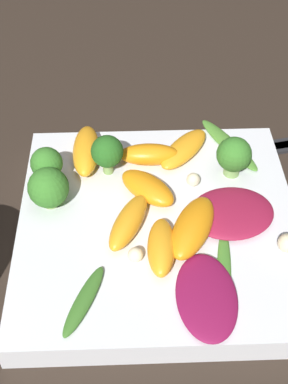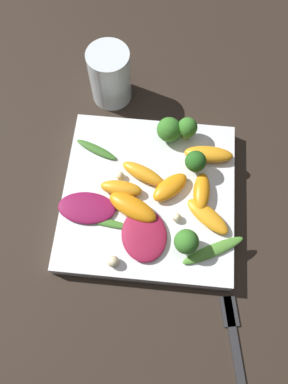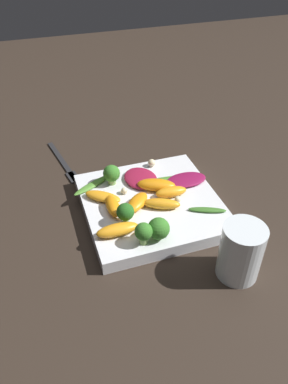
{
  "view_description": "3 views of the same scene",
  "coord_description": "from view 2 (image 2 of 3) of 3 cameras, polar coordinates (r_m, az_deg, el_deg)",
  "views": [
    {
      "loc": [
        -0.02,
        -0.32,
        0.38
      ],
      "look_at": [
        -0.01,
        0.01,
        0.05
      ],
      "focal_mm": 50.0,
      "sensor_mm": 36.0,
      "label": 1
    },
    {
      "loc": [
        0.2,
        0.01,
        0.53
      ],
      "look_at": [
        0.0,
        -0.01,
        0.04
      ],
      "focal_mm": 35.0,
      "sensor_mm": 36.0,
      "label": 2
    },
    {
      "loc": [
        -0.51,
        0.19,
        0.48
      ],
      "look_at": [
        0.01,
        0.01,
        0.04
      ],
      "focal_mm": 35.0,
      "sensor_mm": 36.0,
      "label": 3
    }
  ],
  "objects": [
    {
      "name": "macadamia_nut_1",
      "position": [
        0.55,
        -3.73,
        2.54
      ],
      "size": [
        0.01,
        0.01,
        0.01
      ],
      "color": "beige",
      "rests_on": "plate"
    },
    {
      "name": "macadamia_nut_2",
      "position": [
        0.53,
        4.96,
        -3.85
      ],
      "size": [
        0.01,
        0.01,
        0.01
      ],
      "color": "beige",
      "rests_on": "plate"
    },
    {
      "name": "radicchio_leaf_0",
      "position": [
        0.52,
        0.54,
        -6.61
      ],
      "size": [
        0.09,
        0.08,
        0.01
      ],
      "color": "maroon",
      "rests_on": "plate"
    },
    {
      "name": "broccoli_floret_3",
      "position": [
        0.57,
        3.82,
        9.45
      ],
      "size": [
        0.04,
        0.04,
        0.04
      ],
      "color": "#7A9E51",
      "rests_on": "plate"
    },
    {
      "name": "broccoli_floret_0",
      "position": [
        0.54,
        7.86,
        4.62
      ],
      "size": [
        0.03,
        0.03,
        0.04
      ],
      "color": "#7A9E51",
      "rests_on": "plate"
    },
    {
      "name": "arugula_sprig_1",
      "position": [
        0.53,
        -6.15,
        -4.55
      ],
      "size": [
        0.02,
        0.09,
        0.0
      ],
      "color": "#47842D",
      "rests_on": "plate"
    },
    {
      "name": "orange_segment_1",
      "position": [
        0.53,
        9.68,
        -3.69
      ],
      "size": [
        0.06,
        0.07,
        0.01
      ],
      "color": "orange",
      "rests_on": "plate"
    },
    {
      "name": "plate",
      "position": [
        0.56,
        0.67,
        -0.68
      ],
      "size": [
        0.25,
        0.25,
        0.03
      ],
      "color": "white",
      "rests_on": "ground_plane"
    },
    {
      "name": "fork",
      "position": [
        0.54,
        13.86,
        -22.43
      ],
      "size": [
        0.18,
        0.05,
        0.01
      ],
      "color": "#262628",
      "rests_on": "ground_plane"
    },
    {
      "name": "ground_plane",
      "position": [
        0.57,
        0.66,
        -1.14
      ],
      "size": [
        2.4,
        2.4,
        0.0
      ],
      "primitive_type": "plane",
      "color": "#2D231C"
    },
    {
      "name": "orange_segment_4",
      "position": [
        0.53,
        -1.75,
        -2.36
      ],
      "size": [
        0.06,
        0.08,
        0.02
      ],
      "color": "orange",
      "rests_on": "plate"
    },
    {
      "name": "orange_segment_2",
      "position": [
        0.54,
        -3.55,
        0.11
      ],
      "size": [
        0.03,
        0.06,
        0.02
      ],
      "color": "orange",
      "rests_on": "plate"
    },
    {
      "name": "broccoli_floret_2",
      "position": [
        0.57,
        6.62,
        9.67
      ],
      "size": [
        0.03,
        0.03,
        0.04
      ],
      "color": "#84AD5B",
      "rests_on": "plate"
    },
    {
      "name": "drinking_glass",
      "position": [
        0.63,
        -5.2,
        17.2
      ],
      "size": [
        0.07,
        0.07,
        0.1
      ],
      "color": "white",
      "rests_on": "ground_plane"
    },
    {
      "name": "orange_segment_5",
      "position": [
        0.54,
        3.99,
        0.73
      ],
      "size": [
        0.06,
        0.06,
        0.02
      ],
      "color": "orange",
      "rests_on": "plate"
    },
    {
      "name": "arugula_sprig_0",
      "position": [
        0.53,
        10.48,
        -8.74
      ],
      "size": [
        0.06,
        0.09,
        0.01
      ],
      "color": "#518E33",
      "rests_on": "plate"
    },
    {
      "name": "broccoli_floret_1",
      "position": [
        0.5,
        6.47,
        -7.56
      ],
      "size": [
        0.03,
        0.03,
        0.04
      ],
      "color": "#84AD5B",
      "rests_on": "plate"
    },
    {
      "name": "orange_segment_0",
      "position": [
        0.57,
        9.82,
        5.68
      ],
      "size": [
        0.03,
        0.07,
        0.02
      ],
      "color": "orange",
      "rests_on": "plate"
    },
    {
      "name": "orange_segment_6",
      "position": [
        0.55,
        -0.16,
        2.84
      ],
      "size": [
        0.05,
        0.07,
        0.02
      ],
      "color": "orange",
      "rests_on": "plate"
    },
    {
      "name": "orange_segment_3",
      "position": [
        0.54,
        8.77,
        -0.0
      ],
      "size": [
        0.06,
        0.03,
        0.02
      ],
      "color": "orange",
      "rests_on": "plate"
    },
    {
      "name": "macadamia_nut_0",
      "position": [
        0.51,
        -4.73,
        -10.49
      ],
      "size": [
        0.02,
        0.02,
        0.02
      ],
      "color": "beige",
      "rests_on": "plate"
    },
    {
      "name": "arugula_sprig_2",
      "position": [
        0.58,
        -7.25,
        6.43
      ],
      "size": [
        0.04,
        0.07,
        0.01
      ],
      "color": "#3D7528",
      "rests_on": "plate"
    },
    {
      "name": "radicchio_leaf_1",
      "position": [
        0.54,
        -8.71,
        -2.4
      ],
      "size": [
        0.05,
        0.08,
        0.01
      ],
      "color": "maroon",
      "rests_on": "plate"
    }
  ]
}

